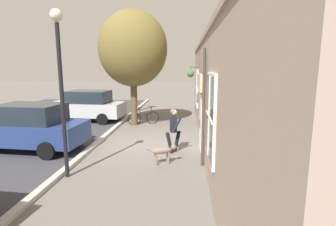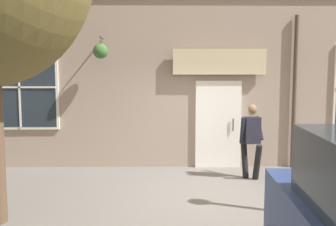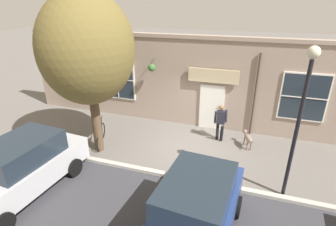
# 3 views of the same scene
# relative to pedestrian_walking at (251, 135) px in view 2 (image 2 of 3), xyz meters

# --- Properties ---
(ground_plane) EXTENTS (90.00, 90.00, 0.00)m
(ground_plane) POSITION_rel_pedestrian_walking_xyz_m (1.14, -1.05, -0.96)
(ground_plane) COLOR #66605B
(storefront_facade) EXTENTS (0.95, 18.00, 4.21)m
(storefront_facade) POSITION_rel_pedestrian_walking_xyz_m (-1.20, -1.04, 1.16)
(storefront_facade) COLOR gray
(storefront_facade) RESTS_ON ground_plane
(pedestrian_walking) EXTENTS (0.60, 0.55, 1.62)m
(pedestrian_walking) POSITION_rel_pedestrian_walking_xyz_m (0.00, 0.00, 0.00)
(pedestrian_walking) COLOR black
(pedestrian_walking) RESTS_ON ground_plane
(dog_on_leash) EXTENTS (1.03, 0.48, 0.65)m
(dog_on_leash) POSITION_rel_pedestrian_walking_xyz_m (0.25, 1.17, -0.53)
(dog_on_leash) COLOR #7F6B5B
(dog_on_leash) RESTS_ON ground_plane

